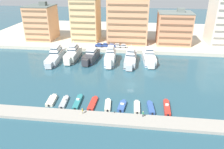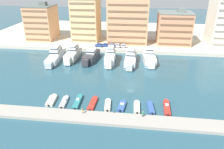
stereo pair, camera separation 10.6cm
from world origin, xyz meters
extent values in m
plane|color=#285160|center=(0.00, 0.00, 0.00)|extent=(400.00, 400.00, 0.00)
cube|color=beige|center=(0.00, 68.43, 0.84)|extent=(180.00, 70.00, 1.68)
cube|color=#9E998E|center=(0.00, -21.76, 0.42)|extent=(120.00, 5.28, 0.85)
cube|color=silver|center=(-35.21, 20.79, 1.42)|extent=(6.45, 19.67, 2.85)
cube|color=silver|center=(-34.27, 10.10, 1.50)|extent=(2.82, 2.60, 2.42)
cube|color=#192347|center=(-35.21, 20.79, 0.50)|extent=(6.52, 19.86, 0.24)
cube|color=white|center=(-35.34, 22.24, 3.74)|extent=(4.42, 8.41, 1.78)
cube|color=#233342|center=(-35.34, 22.24, 3.92)|extent=(4.47, 8.50, 0.64)
cube|color=white|center=(-35.34, 22.24, 5.39)|extent=(3.45, 6.56, 1.52)
cube|color=#233342|center=(-35.34, 22.24, 5.54)|extent=(3.49, 6.63, 0.55)
cylinder|color=silver|center=(-35.45, 23.45, 7.05)|extent=(0.16, 0.16, 1.80)
cube|color=silver|center=(-36.11, 30.86, 0.78)|extent=(4.11, 1.25, 0.20)
cube|color=silver|center=(-27.63, 22.92, 1.85)|extent=(4.74, 14.52, 3.69)
cube|color=silver|center=(-27.68, 14.63, 1.94)|extent=(2.58, 2.34, 3.14)
cube|color=black|center=(-27.63, 22.92, 0.65)|extent=(4.79, 14.66, 0.24)
cube|color=white|center=(-27.63, 24.01, 4.51)|extent=(3.67, 6.11, 1.64)
cube|color=#233342|center=(-27.63, 24.01, 4.68)|extent=(3.72, 6.17, 0.59)
cube|color=white|center=(-27.63, 24.01, 5.91)|extent=(2.86, 4.76, 1.15)
cube|color=#233342|center=(-27.63, 24.01, 6.02)|extent=(2.90, 4.81, 0.41)
cylinder|color=silver|center=(-27.62, 24.92, 7.38)|extent=(0.16, 0.16, 1.80)
cube|color=silver|center=(-27.59, 30.62, 1.02)|extent=(3.97, 0.92, 0.20)
cube|color=#333338|center=(-19.00, 22.17, 1.73)|extent=(5.92, 13.90, 3.47)
cube|color=#333338|center=(-19.71, 14.37, 1.82)|extent=(2.79, 2.58, 2.95)
cube|color=#334C7F|center=(-19.00, 22.17, 0.61)|extent=(5.98, 14.04, 0.24)
cube|color=white|center=(-18.90, 23.18, 4.24)|extent=(4.17, 5.99, 1.54)
cube|color=#233342|center=(-18.90, 23.18, 4.39)|extent=(4.23, 6.05, 0.55)
cylinder|color=silver|center=(-18.83, 24.03, 5.91)|extent=(0.16, 0.16, 1.80)
cube|color=#333338|center=(-18.34, 29.35, 0.95)|extent=(4.07, 1.26, 0.20)
cube|color=white|center=(-9.96, 20.81, 2.17)|extent=(4.66, 14.53, 4.34)
cube|color=white|center=(-9.65, 12.70, 2.28)|extent=(2.34, 2.14, 3.69)
cube|color=#334C7F|center=(-9.96, 20.81, 0.76)|extent=(4.71, 14.67, 0.24)
cube|color=white|center=(-10.00, 21.89, 5.05)|extent=(3.44, 6.16, 1.42)
cube|color=#233342|center=(-10.00, 21.89, 5.19)|extent=(3.48, 6.22, 0.51)
cube|color=white|center=(-10.00, 21.89, 6.36)|extent=(2.68, 4.80, 1.19)
cube|color=#233342|center=(-10.00, 21.89, 6.48)|extent=(2.71, 4.85, 0.43)
cylinder|color=silver|center=(-10.04, 22.79, 7.85)|extent=(0.16, 0.16, 1.80)
cube|color=white|center=(-10.26, 28.44, 1.19)|extent=(3.52, 1.03, 0.20)
cube|color=silver|center=(-1.09, 21.51, 1.47)|extent=(5.01, 16.93, 2.94)
cube|color=silver|center=(-1.24, 12.02, 1.54)|extent=(2.64, 2.41, 2.50)
cube|color=black|center=(-1.09, 21.51, 0.51)|extent=(5.06, 17.10, 0.24)
cube|color=white|center=(-1.07, 22.77, 3.75)|extent=(3.81, 7.14, 1.61)
cube|color=#233342|center=(-1.07, 22.77, 3.91)|extent=(3.86, 7.21, 0.58)
cube|color=white|center=(-1.07, 22.77, 5.27)|extent=(2.97, 5.57, 1.43)
cube|color=#233342|center=(-1.07, 22.77, 5.42)|extent=(3.01, 5.62, 0.52)
cylinder|color=silver|center=(-1.05, 23.83, 6.89)|extent=(0.16, 0.16, 1.80)
cube|color=silver|center=(-0.94, 30.38, 0.81)|extent=(4.04, 0.97, 0.20)
cube|color=white|center=(6.94, 23.37, 1.77)|extent=(6.24, 14.37, 3.53)
cube|color=white|center=(7.70, 15.30, 1.86)|extent=(2.94, 2.72, 3.00)
cube|color=#334C7F|center=(6.94, 23.37, 0.62)|extent=(6.30, 14.51, 0.24)
cube|color=white|center=(6.84, 24.41, 4.22)|extent=(4.39, 6.20, 1.38)
cube|color=#233342|center=(6.84, 24.41, 4.36)|extent=(4.45, 6.27, 0.50)
cube|color=white|center=(6.84, 24.41, 5.59)|extent=(3.43, 4.84, 1.35)
cube|color=#233342|center=(6.84, 24.41, 5.72)|extent=(3.47, 4.89, 0.49)
cylinder|color=silver|center=(6.76, 25.29, 7.16)|extent=(0.16, 0.16, 1.80)
cube|color=white|center=(6.24, 30.77, 0.97)|extent=(4.27, 1.29, 0.20)
cube|color=beige|center=(-23.56, -14.81, 0.46)|extent=(2.64, 5.68, 0.91)
cube|color=beige|center=(-23.82, -11.62, 0.46)|extent=(1.28, 1.08, 0.77)
cube|color=black|center=(-23.32, -17.74, 0.61)|extent=(0.38, 0.31, 0.60)
cube|color=#9EA3A8|center=(-19.52, -15.03, 0.38)|extent=(2.11, 6.36, 0.75)
cube|color=#9EA3A8|center=(-19.76, -11.58, 0.38)|extent=(0.97, 0.81, 0.64)
cube|color=silver|center=(-19.55, -14.56, 1.05)|extent=(0.96, 0.66, 0.60)
cube|color=#283847|center=(-19.57, -14.28, 1.14)|extent=(0.84, 0.14, 0.36)
cube|color=black|center=(-19.29, -18.33, 0.53)|extent=(0.38, 0.30, 0.60)
cube|color=teal|center=(-15.38, -14.60, 0.46)|extent=(1.90, 7.57, 0.93)
cube|color=teal|center=(-15.52, -10.52, 0.46)|extent=(0.92, 0.76, 0.79)
cube|color=silver|center=(-15.40, -14.03, 1.15)|extent=(0.91, 0.63, 0.44)
cube|color=#283847|center=(-15.41, -13.75, 1.22)|extent=(0.81, 0.11, 0.26)
cube|color=black|center=(-15.23, -18.53, 0.61)|extent=(0.37, 0.29, 0.60)
cube|color=red|center=(-10.71, -14.86, 0.39)|extent=(2.06, 7.01, 0.78)
cube|color=red|center=(-10.57, -11.03, 0.39)|extent=(1.03, 0.85, 0.66)
cube|color=black|center=(-10.84, -18.52, 0.54)|extent=(0.37, 0.29, 0.60)
cube|color=beige|center=(-6.11, -15.17, 0.42)|extent=(2.21, 5.77, 0.84)
cube|color=beige|center=(-6.41, -12.03, 0.42)|extent=(0.99, 0.84, 0.71)
cube|color=black|center=(-5.82, -18.16, 0.57)|extent=(0.39, 0.31, 0.60)
cube|color=#33569E|center=(-1.91, -15.17, 0.44)|extent=(2.46, 5.23, 0.88)
cube|color=#33569E|center=(-1.57, -12.29, 0.44)|extent=(1.13, 0.97, 0.75)
cube|color=silver|center=(-1.86, -14.79, 1.06)|extent=(1.10, 0.72, 0.36)
cube|color=#283847|center=(-1.83, -14.52, 1.11)|extent=(0.95, 0.19, 0.21)
cube|color=black|center=(-2.22, -17.86, 0.59)|extent=(0.39, 0.32, 0.60)
cube|color=beige|center=(2.44, -15.24, 0.44)|extent=(1.88, 5.77, 0.89)
cube|color=beige|center=(2.34, -12.04, 0.44)|extent=(0.96, 0.80, 0.75)
cube|color=black|center=(2.53, -18.28, 0.59)|extent=(0.37, 0.29, 0.60)
cube|color=#33569E|center=(6.42, -15.26, 0.51)|extent=(2.22, 5.97, 1.03)
cube|color=#33569E|center=(6.10, -12.03, 0.51)|extent=(0.97, 0.83, 0.87)
cube|color=black|center=(6.73, -18.34, 0.66)|extent=(0.39, 0.31, 0.60)
cube|color=red|center=(11.06, -14.52, 0.49)|extent=(1.91, 7.55, 0.99)
cube|color=red|center=(11.21, -10.45, 0.49)|extent=(0.93, 0.77, 0.84)
cube|color=silver|center=(11.08, -13.96, 1.23)|extent=(0.92, 0.63, 0.47)
cube|color=#283847|center=(11.09, -13.68, 1.30)|extent=(0.82, 0.11, 0.28)
cube|color=black|center=(10.92, -18.45, 0.64)|extent=(0.37, 0.29, 0.60)
cube|color=#28428E|center=(-18.05, 37.38, 2.40)|extent=(4.13, 1.77, 0.80)
cube|color=#28428E|center=(-17.90, 37.38, 3.14)|extent=(2.13, 1.60, 0.68)
cube|color=#1E2833|center=(-17.90, 37.38, 3.14)|extent=(2.09, 1.61, 0.37)
cylinder|color=black|center=(-19.42, 36.56, 2.00)|extent=(0.64, 0.23, 0.64)
cylinder|color=black|center=(-19.39, 38.26, 2.00)|extent=(0.64, 0.23, 0.64)
cylinder|color=black|center=(-16.72, 36.51, 2.00)|extent=(0.64, 0.23, 0.64)
cylinder|color=black|center=(-16.69, 38.21, 2.00)|extent=(0.64, 0.23, 0.64)
cube|color=#28428E|center=(-14.99, 37.88, 2.40)|extent=(4.12, 1.76, 0.80)
cube|color=#28428E|center=(-14.84, 37.89, 3.14)|extent=(2.12, 1.59, 0.68)
cube|color=#1E2833|center=(-14.84, 37.89, 3.14)|extent=(2.08, 1.60, 0.37)
cylinder|color=black|center=(-16.33, 37.01, 2.00)|extent=(0.64, 0.23, 0.64)
cylinder|color=black|center=(-16.36, 38.71, 2.00)|extent=(0.64, 0.23, 0.64)
cylinder|color=black|center=(-13.63, 37.05, 2.00)|extent=(0.64, 0.23, 0.64)
cylinder|color=black|center=(-13.66, 38.75, 2.00)|extent=(0.64, 0.23, 0.64)
cube|color=#28428E|center=(-11.62, 37.33, 2.40)|extent=(4.12, 1.74, 0.80)
cube|color=#28428E|center=(-11.47, 37.33, 3.14)|extent=(2.11, 1.58, 0.68)
cube|color=#1E2833|center=(-11.47, 37.33, 3.14)|extent=(2.07, 1.59, 0.37)
cylinder|color=black|center=(-12.96, 36.47, 2.00)|extent=(0.64, 0.23, 0.64)
cylinder|color=black|center=(-12.98, 38.17, 2.00)|extent=(0.64, 0.23, 0.64)
cylinder|color=black|center=(-10.27, 36.49, 2.00)|extent=(0.64, 0.23, 0.64)
cylinder|color=black|center=(-10.28, 38.19, 2.00)|extent=(0.64, 0.23, 0.64)
cube|color=#B7BCC1|center=(-8.87, 37.97, 2.40)|extent=(4.14, 1.79, 0.80)
cube|color=#B7BCC1|center=(-8.72, 37.97, 3.14)|extent=(2.13, 1.61, 0.68)
cube|color=#1E2833|center=(-8.72, 37.97, 3.14)|extent=(2.09, 1.62, 0.37)
cylinder|color=black|center=(-10.24, 37.15, 2.00)|extent=(0.64, 0.23, 0.64)
cylinder|color=black|center=(-10.20, 38.85, 2.00)|extent=(0.64, 0.23, 0.64)
cylinder|color=black|center=(-7.54, 37.09, 2.00)|extent=(0.64, 0.23, 0.64)
cylinder|color=black|center=(-7.50, 38.79, 2.00)|extent=(0.64, 0.23, 0.64)
cube|color=#B7BCC1|center=(-5.62, 37.54, 2.40)|extent=(4.11, 1.72, 0.80)
cube|color=#B7BCC1|center=(-5.47, 37.54, 3.14)|extent=(2.11, 1.57, 0.68)
cube|color=#1E2833|center=(-5.47, 37.54, 3.14)|extent=(2.07, 1.59, 0.37)
cylinder|color=black|center=(-6.97, 36.68, 2.00)|extent=(0.64, 0.22, 0.64)
cylinder|color=black|center=(-6.98, 38.38, 2.00)|extent=(0.64, 0.22, 0.64)
cylinder|color=black|center=(-4.27, 36.70, 2.00)|extent=(0.64, 0.22, 0.64)
cylinder|color=black|center=(-4.28, 38.40, 2.00)|extent=(0.64, 0.22, 0.64)
cube|color=tan|center=(-52.93, 49.39, 10.79)|extent=(14.39, 15.57, 18.21)
cube|color=brown|center=(-52.93, 41.50, 3.20)|extent=(13.24, 0.24, 0.90)
cube|color=brown|center=(-52.93, 41.50, 6.23)|extent=(13.24, 0.24, 0.90)
cube|color=brown|center=(-52.93, 41.50, 9.27)|extent=(13.24, 0.24, 0.90)
cube|color=brown|center=(-52.93, 41.50, 12.30)|extent=(13.24, 0.24, 0.90)
cube|color=brown|center=(-52.93, 41.50, 15.34)|extent=(13.24, 0.24, 0.90)
cube|color=brown|center=(-52.93, 41.50, 18.37)|extent=(13.24, 0.24, 0.90)
cube|color=#56605B|center=(-52.93, 49.39, 20.09)|extent=(14.68, 15.88, 0.40)
cube|color=#56605B|center=(-50.77, 49.39, 21.29)|extent=(3.60, 3.20, 2.00)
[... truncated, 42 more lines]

